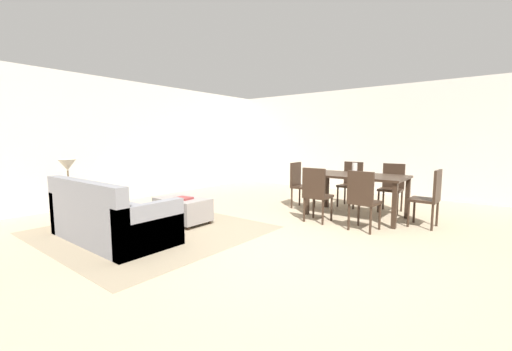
{
  "coord_description": "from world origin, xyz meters",
  "views": [
    {
      "loc": [
        2.35,
        -3.28,
        1.39
      ],
      "look_at": [
        -0.86,
        0.8,
        0.79
      ],
      "focal_mm": 22.29,
      "sensor_mm": 36.0,
      "label": 1
    }
  ],
  "objects_px": {
    "couch": "(110,219)",
    "dining_chair_head_east": "(430,195)",
    "dining_chair_head_west": "(300,182)",
    "book_on_ottoman": "(184,198)",
    "dining_chair_near_right": "(363,197)",
    "dining_chair_near_left": "(316,192)",
    "dining_chair_far_right": "(392,185)",
    "ottoman_table": "(183,209)",
    "table_lamp": "(67,166)",
    "dining_chair_far_left": "(351,181)",
    "side_table": "(70,199)",
    "dining_table": "(357,180)",
    "vase_centerpiece": "(355,169)"
  },
  "relations": [
    {
      "from": "couch",
      "to": "dining_chair_head_east",
      "type": "xyz_separation_m",
      "value": [
        3.35,
        3.41,
        0.23
      ]
    },
    {
      "from": "dining_chair_head_east",
      "to": "dining_chair_head_west",
      "type": "height_order",
      "value": "same"
    },
    {
      "from": "book_on_ottoman",
      "to": "dining_chair_near_right",
      "type": "bearing_deg",
      "value": 30.57
    },
    {
      "from": "dining_chair_near_left",
      "to": "book_on_ottoman",
      "type": "xyz_separation_m",
      "value": [
        -1.62,
        -1.46,
        -0.08
      ]
    },
    {
      "from": "dining_chair_far_right",
      "to": "book_on_ottoman",
      "type": "height_order",
      "value": "dining_chair_far_right"
    },
    {
      "from": "ottoman_table",
      "to": "dining_chair_head_east",
      "type": "height_order",
      "value": "dining_chair_head_east"
    },
    {
      "from": "ottoman_table",
      "to": "couch",
      "type": "bearing_deg",
      "value": -93.82
    },
    {
      "from": "dining_chair_near_left",
      "to": "dining_chair_near_right",
      "type": "xyz_separation_m",
      "value": [
        0.79,
        -0.03,
        0.0
      ]
    },
    {
      "from": "dining_chair_near_right",
      "to": "dining_chair_far_right",
      "type": "bearing_deg",
      "value": 91.21
    },
    {
      "from": "table_lamp",
      "to": "dining_chair_far_left",
      "type": "height_order",
      "value": "table_lamp"
    },
    {
      "from": "dining_chair_far_right",
      "to": "dining_chair_far_left",
      "type": "bearing_deg",
      "value": -179.44
    },
    {
      "from": "ottoman_table",
      "to": "dining_chair_near_left",
      "type": "bearing_deg",
      "value": 39.43
    },
    {
      "from": "dining_chair_far_left",
      "to": "dining_chair_far_right",
      "type": "relative_size",
      "value": 1.0
    },
    {
      "from": "side_table",
      "to": "dining_chair_near_left",
      "type": "xyz_separation_m",
      "value": [
        3.05,
        2.61,
        0.09
      ]
    },
    {
      "from": "ottoman_table",
      "to": "dining_table",
      "type": "relative_size",
      "value": 0.55
    },
    {
      "from": "dining_chair_head_east",
      "to": "dining_chair_head_west",
      "type": "distance_m",
      "value": 2.36
    },
    {
      "from": "dining_table",
      "to": "dining_chair_near_left",
      "type": "distance_m",
      "value": 0.91
    },
    {
      "from": "dining_chair_near_right",
      "to": "dining_chair_far_right",
      "type": "distance_m",
      "value": 1.69
    },
    {
      "from": "couch",
      "to": "dining_chair_head_west",
      "type": "bearing_deg",
      "value": 74.08
    },
    {
      "from": "ottoman_table",
      "to": "dining_chair_near_left",
      "type": "xyz_separation_m",
      "value": [
        1.72,
        1.41,
        0.28
      ]
    },
    {
      "from": "ottoman_table",
      "to": "side_table",
      "type": "xyz_separation_m",
      "value": [
        -1.34,
        -1.2,
        0.19
      ]
    },
    {
      "from": "ottoman_table",
      "to": "dining_chair_far_right",
      "type": "relative_size",
      "value": 0.98
    },
    {
      "from": "dining_chair_far_right",
      "to": "vase_centerpiece",
      "type": "xyz_separation_m",
      "value": [
        -0.43,
        -0.82,
        0.34
      ]
    },
    {
      "from": "ottoman_table",
      "to": "dining_chair_head_east",
      "type": "distance_m",
      "value": 3.96
    },
    {
      "from": "dining_chair_far_right",
      "to": "book_on_ottoman",
      "type": "distance_m",
      "value": 3.92
    },
    {
      "from": "ottoman_table",
      "to": "book_on_ottoman",
      "type": "relative_size",
      "value": 3.46
    },
    {
      "from": "ottoman_table",
      "to": "table_lamp",
      "type": "xyz_separation_m",
      "value": [
        -1.34,
        -1.2,
        0.72
      ]
    },
    {
      "from": "couch",
      "to": "table_lamp",
      "type": "xyz_separation_m",
      "value": [
        -1.26,
        -0.01,
        0.67
      ]
    },
    {
      "from": "dining_chair_near_right",
      "to": "book_on_ottoman",
      "type": "distance_m",
      "value": 2.8
    },
    {
      "from": "dining_table",
      "to": "dining_chair_far_right",
      "type": "distance_m",
      "value": 0.93
    },
    {
      "from": "dining_chair_near_left",
      "to": "dining_chair_far_right",
      "type": "relative_size",
      "value": 1.0
    },
    {
      "from": "side_table",
      "to": "dining_chair_near_left",
      "type": "relative_size",
      "value": 0.59
    },
    {
      "from": "side_table",
      "to": "dining_chair_far_right",
      "type": "distance_m",
      "value": 5.72
    },
    {
      "from": "dining_chair_near_left",
      "to": "dining_chair_far_right",
      "type": "distance_m",
      "value": 1.82
    },
    {
      "from": "dining_chair_near_left",
      "to": "vase_centerpiece",
      "type": "height_order",
      "value": "vase_centerpiece"
    },
    {
      "from": "dining_chair_far_right",
      "to": "book_on_ottoman",
      "type": "xyz_separation_m",
      "value": [
        -2.38,
        -3.11,
        -0.08
      ]
    },
    {
      "from": "table_lamp",
      "to": "book_on_ottoman",
      "type": "height_order",
      "value": "table_lamp"
    },
    {
      "from": "dining_chair_head_east",
      "to": "table_lamp",
      "type": "bearing_deg",
      "value": -143.35
    },
    {
      "from": "table_lamp",
      "to": "dining_chair_near_right",
      "type": "height_order",
      "value": "table_lamp"
    },
    {
      "from": "dining_chair_head_east",
      "to": "book_on_ottoman",
      "type": "distance_m",
      "value": 3.9
    },
    {
      "from": "dining_chair_head_west",
      "to": "table_lamp",
      "type": "bearing_deg",
      "value": -122.92
    },
    {
      "from": "dining_chair_near_right",
      "to": "ottoman_table",
      "type": "bearing_deg",
      "value": -151.24
    },
    {
      "from": "side_table",
      "to": "dining_chair_head_east",
      "type": "relative_size",
      "value": 0.59
    },
    {
      "from": "dining_chair_near_left",
      "to": "dining_chair_head_west",
      "type": "bearing_deg",
      "value": 133.67
    },
    {
      "from": "dining_chair_near_right",
      "to": "vase_centerpiece",
      "type": "distance_m",
      "value": 1.05
    },
    {
      "from": "dining_chair_far_left",
      "to": "book_on_ottoman",
      "type": "bearing_deg",
      "value": -116.83
    },
    {
      "from": "dining_table",
      "to": "dining_chair_head_west",
      "type": "height_order",
      "value": "dining_chair_head_west"
    },
    {
      "from": "table_lamp",
      "to": "dining_chair_far_right",
      "type": "xyz_separation_m",
      "value": [
        3.81,
        4.27,
        -0.44
      ]
    },
    {
      "from": "couch",
      "to": "vase_centerpiece",
      "type": "xyz_separation_m",
      "value": [
        2.12,
        3.43,
        0.58
      ]
    },
    {
      "from": "side_table",
      "to": "dining_chair_far_right",
      "type": "xyz_separation_m",
      "value": [
        3.81,
        4.27,
        0.09
      ]
    }
  ]
}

